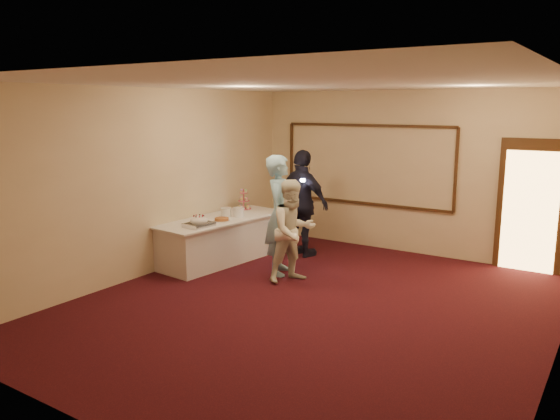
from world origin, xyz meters
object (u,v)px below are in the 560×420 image
object	(u,v)px
guest	(303,204)
plate_stack_b	(239,212)
buffet_table	(221,239)
pavlova_tray	(199,222)
woman	(293,231)
man	(280,215)
plate_stack_a	(226,212)
cupcake_stand	(244,201)
tart	(222,220)

from	to	relation	value
guest	plate_stack_b	bearing A→B (deg)	53.22
buffet_table	pavlova_tray	bearing A→B (deg)	-78.71
buffet_table	woman	world-z (taller)	woman
pavlova_tray	man	world-z (taller)	man
pavlova_tray	plate_stack_b	bearing A→B (deg)	87.06
guest	woman	bearing A→B (deg)	125.36
buffet_table	plate_stack_b	world-z (taller)	plate_stack_b
buffet_table	plate_stack_a	world-z (taller)	plate_stack_a
cupcake_stand	tart	bearing A→B (deg)	-72.26
woman	pavlova_tray	bearing A→B (deg)	132.43
pavlova_tray	woman	xyz separation A→B (m)	(1.53, 0.45, -0.04)
man	pavlova_tray	bearing A→B (deg)	100.43
man	woman	xyz separation A→B (m)	(0.39, -0.23, -0.17)
woman	buffet_table	bearing A→B (deg)	106.08
plate_stack_a	man	size ratio (longest dim) A/B	0.10
pavlova_tray	tart	bearing A→B (deg)	86.30
plate_stack_a	guest	world-z (taller)	guest
plate_stack_b	pavlova_tray	bearing A→B (deg)	-92.94
plate_stack_b	tart	size ratio (longest dim) A/B	0.71
woman	guest	xyz separation A→B (m)	(-0.63, 1.34, 0.17)
pavlova_tray	woman	world-z (taller)	woman
cupcake_stand	woman	world-z (taller)	woman
plate_stack_b	tart	distance (m)	0.46
plate_stack_b	man	size ratio (longest dim) A/B	0.10
plate_stack_a	plate_stack_b	bearing A→B (deg)	29.94
man	guest	bearing A→B (deg)	-7.98
cupcake_stand	tart	distance (m)	1.17
pavlova_tray	man	xyz separation A→B (m)	(1.15, 0.68, 0.13)
tart	guest	xyz separation A→B (m)	(0.87, 1.25, 0.18)
plate_stack_b	woman	world-z (taller)	woman
buffet_table	tart	xyz separation A→B (m)	(0.18, -0.20, 0.41)
pavlova_tray	cupcake_stand	distance (m)	1.68
pavlova_tray	plate_stack_a	size ratio (longest dim) A/B	2.74
plate_stack_a	tart	bearing A→B (deg)	-62.40
plate_stack_a	woman	world-z (taller)	woman
buffet_table	tart	size ratio (longest dim) A/B	9.35
buffet_table	plate_stack_b	bearing A→B (deg)	51.87
buffet_table	guest	size ratio (longest dim) A/B	1.35
pavlova_tray	guest	xyz separation A→B (m)	(0.90, 1.80, 0.13)
pavlova_tray	cupcake_stand	size ratio (longest dim) A/B	1.24
guest	plate_stack_a	bearing A→B (deg)	51.09
cupcake_stand	plate_stack_b	world-z (taller)	cupcake_stand
tart	woman	xyz separation A→B (m)	(1.50, -0.09, 0.01)
buffet_table	pavlova_tray	world-z (taller)	pavlova_tray
buffet_table	plate_stack_a	distance (m)	0.48
tart	man	world-z (taller)	man
tart	buffet_table	bearing A→B (deg)	132.36
pavlova_tray	plate_stack_a	world-z (taller)	pavlova_tray
cupcake_stand	man	xyz separation A→B (m)	(1.46, -0.97, 0.05)
cupcake_stand	plate_stack_b	distance (m)	0.75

